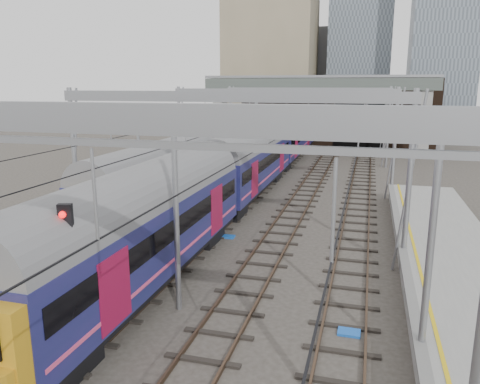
% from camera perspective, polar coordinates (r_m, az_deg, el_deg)
% --- Properties ---
extents(ground, '(160.00, 160.00, 0.00)m').
position_cam_1_polar(ground, '(16.46, -10.23, -16.87)').
color(ground, '#38332D').
rests_on(ground, ground).
extents(tracks, '(14.40, 80.00, 0.22)m').
position_cam_1_polar(tracks, '(29.65, 2.33, -2.94)').
color(tracks, '#4C3828').
rests_on(tracks, ground).
extents(overhead_line, '(16.80, 80.00, 8.00)m').
position_cam_1_polar(overhead_line, '(34.90, 4.90, 10.33)').
color(overhead_line, gray).
rests_on(overhead_line, ground).
extents(retaining_wall, '(28.00, 2.75, 9.00)m').
position_cam_1_polar(retaining_wall, '(65.02, 11.15, 9.35)').
color(retaining_wall, black).
rests_on(retaining_wall, ground).
extents(overbridge, '(28.00, 3.00, 9.25)m').
position_cam_1_polar(overbridge, '(59.14, 9.42, 11.94)').
color(overbridge, gray).
rests_on(overbridge, ground).
extents(city_skyline, '(37.50, 27.50, 60.00)m').
position_cam_1_polar(city_skyline, '(83.83, 13.58, 18.74)').
color(city_skyline, tan).
rests_on(city_skyline, ground).
extents(train_main, '(3.01, 69.55, 5.11)m').
position_cam_1_polar(train_main, '(43.26, 4.11, 5.59)').
color(train_main, black).
rests_on(train_main, ground).
extents(train_second, '(2.76, 63.88, 4.76)m').
position_cam_1_polar(train_second, '(51.53, 1.41, 6.63)').
color(train_second, black).
rests_on(train_second, ground).
extents(signal_near_centre, '(0.40, 0.48, 5.13)m').
position_cam_1_polar(signal_near_centre, '(13.53, -19.68, -9.15)').
color(signal_near_centre, black).
rests_on(signal_near_centre, ground).
extents(equip_cover_a, '(0.87, 0.68, 0.09)m').
position_cam_1_polar(equip_cover_a, '(20.49, -12.62, -10.61)').
color(equip_cover_a, blue).
rests_on(equip_cover_a, ground).
extents(equip_cover_b, '(0.79, 0.57, 0.09)m').
position_cam_1_polar(equip_cover_b, '(25.61, -1.54, -5.46)').
color(equip_cover_b, blue).
rests_on(equip_cover_b, ground).
extents(equip_cover_c, '(0.75, 0.54, 0.09)m').
position_cam_1_polar(equip_cover_c, '(16.72, 13.14, -16.33)').
color(equip_cover_c, blue).
rests_on(equip_cover_c, ground).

